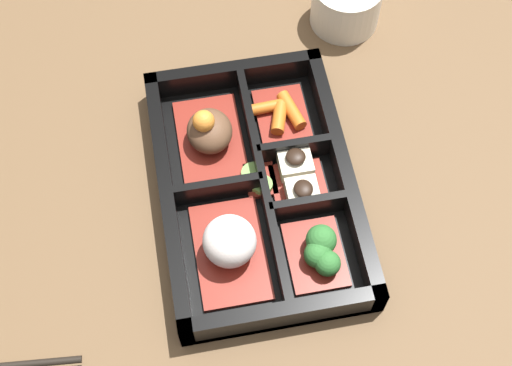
{
  "coord_description": "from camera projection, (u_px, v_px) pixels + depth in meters",
  "views": [
    {
      "loc": [
        -0.34,
        0.06,
        0.66
      ],
      "look_at": [
        0.0,
        0.0,
        0.03
      ],
      "focal_mm": 50.0,
      "sensor_mm": 36.0,
      "label": 1
    }
  ],
  "objects": [
    {
      "name": "bowl_stew",
      "position": [
        209.0,
        133.0,
        0.75
      ],
      "size": [
        0.11,
        0.07,
        0.06
      ],
      "color": "maroon",
      "rests_on": "bento_base"
    },
    {
      "name": "ground_plane",
      "position": [
        256.0,
        194.0,
        0.75
      ],
      "size": [
        3.0,
        3.0,
        0.0
      ],
      "primitive_type": "plane",
      "color": "brown"
    },
    {
      "name": "bento_rim",
      "position": [
        258.0,
        185.0,
        0.73
      ],
      "size": [
        0.29,
        0.2,
        0.04
      ],
      "color": "black",
      "rests_on": "ground_plane"
    },
    {
      "name": "bowl_carrots",
      "position": [
        282.0,
        115.0,
        0.78
      ],
      "size": [
        0.08,
        0.06,
        0.02
      ],
      "color": "maroon",
      "rests_on": "bento_base"
    },
    {
      "name": "bento_base",
      "position": [
        256.0,
        192.0,
        0.74
      ],
      "size": [
        0.29,
        0.2,
        0.01
      ],
      "color": "black",
      "rests_on": "ground_plane"
    },
    {
      "name": "bowl_pickles",
      "position": [
        258.0,
        179.0,
        0.74
      ],
      "size": [
        0.04,
        0.03,
        0.01
      ],
      "color": "maroon",
      "rests_on": "bento_base"
    },
    {
      "name": "bowl_greens",
      "position": [
        320.0,
        251.0,
        0.69
      ],
      "size": [
        0.08,
        0.06,
        0.04
      ],
      "color": "maroon",
      "rests_on": "bento_base"
    },
    {
      "name": "tea_cup",
      "position": [
        346.0,
        2.0,
        0.83
      ],
      "size": [
        0.08,
        0.08,
        0.06
      ],
      "color": "beige",
      "rests_on": "ground_plane"
    },
    {
      "name": "bowl_tofu",
      "position": [
        299.0,
        179.0,
        0.73
      ],
      "size": [
        0.07,
        0.06,
        0.03
      ],
      "color": "maroon",
      "rests_on": "bento_base"
    },
    {
      "name": "bowl_rice",
      "position": [
        230.0,
        244.0,
        0.68
      ],
      "size": [
        0.11,
        0.07,
        0.05
      ],
      "color": "maroon",
      "rests_on": "bento_base"
    }
  ]
}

